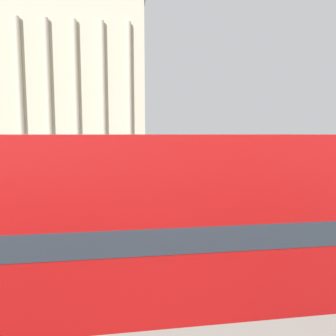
{
  "coord_description": "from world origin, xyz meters",
  "views": [
    {
      "loc": [
        -0.97,
        -1.92,
        4.38
      ],
      "look_at": [
        1.73,
        15.88,
        2.47
      ],
      "focal_mm": 35.0,
      "sensor_mm": 36.0,
      "label": 1
    }
  ],
  "objects": [
    {
      "name": "pedestrian_grey",
      "position": [
        0.95,
        16.87,
        0.95
      ],
      "size": [
        0.32,
        0.32,
        1.65
      ],
      "rotation": [
        0.0,
        0.0,
        3.06
      ],
      "color": "#282B33",
      "rests_on": "ground_plane"
    },
    {
      "name": "double_decker_bus",
      "position": [
        -1.82,
        4.51,
        2.41
      ],
      "size": [
        10.41,
        2.77,
        4.36
      ],
      "rotation": [
        0.0,
        0.0,
        0.07
      ],
      "color": "black",
      "rests_on": "ground_plane"
    },
    {
      "name": "car_white",
      "position": [
        5.34,
        20.27,
        0.7
      ],
      "size": [
        4.2,
        1.93,
        1.35
      ],
      "rotation": [
        0.0,
        0.0,
        5.62
      ],
      "color": "black",
      "rests_on": "ground_plane"
    },
    {
      "name": "traffic_light_mid",
      "position": [
        -4.91,
        17.06,
        2.52
      ],
      "size": [
        0.42,
        0.24,
        3.86
      ],
      "color": "black",
      "rests_on": "ground_plane"
    },
    {
      "name": "pedestrian_olive",
      "position": [
        7.68,
        28.26,
        0.97
      ],
      "size": [
        0.32,
        0.32,
        1.68
      ],
      "rotation": [
        0.0,
        0.0,
        3.97
      ],
      "color": "#282B33",
      "rests_on": "ground_plane"
    },
    {
      "name": "car_maroon",
      "position": [
        8.74,
        17.98,
        0.7
      ],
      "size": [
        4.2,
        1.93,
        1.35
      ],
      "rotation": [
        0.0,
        0.0,
        5.41
      ],
      "color": "black",
      "rests_on": "ground_plane"
    },
    {
      "name": "traffic_light_near",
      "position": [
        5.0,
        9.95,
        2.5
      ],
      "size": [
        0.42,
        0.24,
        3.82
      ],
      "color": "black",
      "rests_on": "ground_plane"
    },
    {
      "name": "plaza_building_left",
      "position": [
        -9.32,
        56.04,
        12.75
      ],
      "size": [
        25.81,
        12.19,
        25.53
      ],
      "color": "beige",
      "rests_on": "ground_plane"
    }
  ]
}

